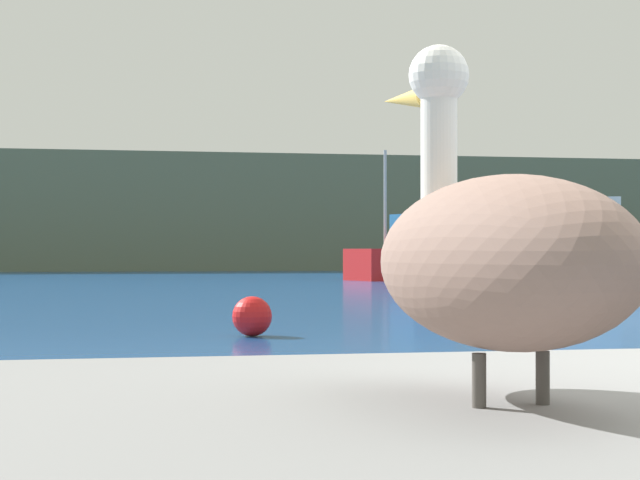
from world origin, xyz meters
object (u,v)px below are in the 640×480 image
object	(u,v)px
pelican	(497,255)
fishing_boat_white	(595,258)
fishing_boat_red	(425,257)
mooring_buoy	(252,316)

from	to	relation	value
pelican	fishing_boat_white	world-z (taller)	fishing_boat_white
fishing_boat_red	pelican	bearing A→B (deg)	54.35
pelican	fishing_boat_red	xyz separation A→B (m)	(11.77, 40.56, -0.26)
fishing_boat_red	mooring_buoy	world-z (taller)	fishing_boat_red
fishing_boat_white	mooring_buoy	bearing A→B (deg)	-106.79
fishing_boat_red	fishing_boat_white	size ratio (longest dim) A/B	1.26
pelican	fishing_boat_red	distance (m)	42.23
fishing_boat_red	mooring_buoy	distance (m)	29.75
fishing_boat_white	mooring_buoy	distance (m)	16.63
pelican	fishing_boat_white	distance (m)	28.02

